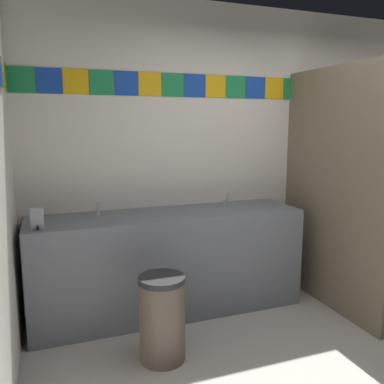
% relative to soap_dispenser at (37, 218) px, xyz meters
% --- Properties ---
extents(ground_plane, '(9.55, 9.55, 0.00)m').
position_rel_soap_dispenser_xyz_m(ground_plane, '(2.00, -1.27, -0.95)').
color(ground_plane, '#B2ADA3').
extents(wall_back, '(4.34, 0.09, 2.70)m').
position_rel_soap_dispenser_xyz_m(wall_back, '(2.00, 0.52, 0.40)').
color(wall_back, silver).
rests_on(wall_back, ground_plane).
extents(vanity_counter, '(2.31, 0.60, 0.88)m').
position_rel_soap_dispenser_xyz_m(vanity_counter, '(1.04, 0.18, -0.51)').
color(vanity_counter, slate).
rests_on(vanity_counter, ground_plane).
extents(faucet_left, '(0.04, 0.10, 0.14)m').
position_rel_soap_dispenser_xyz_m(faucet_left, '(0.46, 0.27, -0.03)').
color(faucet_left, silver).
rests_on(faucet_left, vanity_counter).
extents(faucet_right, '(0.04, 0.10, 0.14)m').
position_rel_soap_dispenser_xyz_m(faucet_right, '(1.62, 0.27, -0.03)').
color(faucet_right, silver).
rests_on(faucet_right, vanity_counter).
extents(soap_dispenser, '(0.09, 0.09, 0.16)m').
position_rel_soap_dispenser_xyz_m(soap_dispenser, '(0.00, 0.00, 0.00)').
color(soap_dispenser, gray).
rests_on(soap_dispenser, vanity_counter).
extents(stall_divider, '(0.92, 1.35, 2.11)m').
position_rel_soap_dispenser_xyz_m(stall_divider, '(2.58, -0.45, 0.10)').
color(stall_divider, '#726651').
rests_on(stall_divider, ground_plane).
extents(toilet, '(0.39, 0.49, 0.74)m').
position_rel_soap_dispenser_xyz_m(toilet, '(2.88, 0.12, -0.65)').
color(toilet, white).
rests_on(toilet, ground_plane).
extents(trash_bin, '(0.32, 0.32, 0.61)m').
position_rel_soap_dispenser_xyz_m(trash_bin, '(0.78, -0.53, -0.65)').
color(trash_bin, brown).
rests_on(trash_bin, ground_plane).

